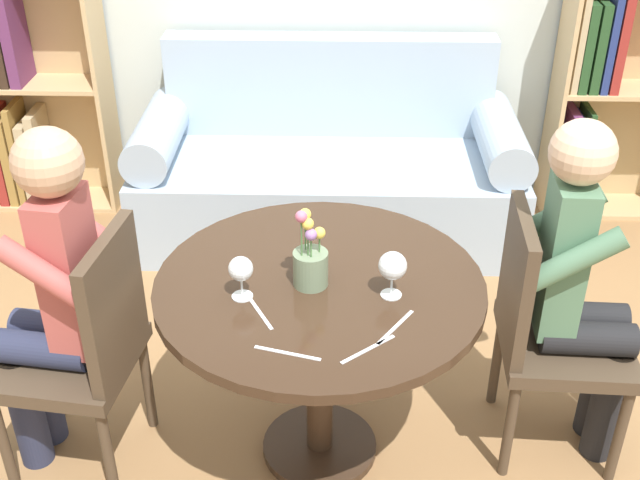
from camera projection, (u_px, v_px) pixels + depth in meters
ground_plane at (320, 449)px, 2.84m from camera, size 16.00×16.00×0.00m
round_table at (320, 315)px, 2.53m from camera, size 1.03×1.03×0.72m
couch at (328, 172)px, 4.01m from camera, size 1.87×0.80×0.92m
bookshelf_left at (22, 87)px, 4.10m from camera, size 0.70×0.28×1.35m
bookshelf_right at (607, 88)px, 4.02m from camera, size 0.70×0.28×1.35m
chair_left at (86, 346)px, 2.55m from camera, size 0.47×0.47×0.90m
chair_right at (546, 327)px, 2.64m from camera, size 0.44×0.44×0.90m
person_left at (52, 299)px, 2.49m from camera, size 0.45×0.38×1.24m
person_right at (582, 290)px, 2.55m from camera, size 0.43×0.35×1.23m
wine_glass_left at (241, 270)px, 2.35m from camera, size 0.07×0.07×0.14m
wine_glass_right at (393, 267)px, 2.35m from camera, size 0.09×0.09×0.15m
flower_vase at (310, 262)px, 2.41m from camera, size 0.11×0.11×0.26m
knife_left_setting at (287, 353)px, 2.17m from camera, size 0.19×0.06×0.00m
fork_left_setting at (259, 311)px, 2.33m from camera, size 0.10×0.17×0.00m
knife_right_setting at (395, 327)px, 2.27m from camera, size 0.12×0.16×0.00m
fork_right_setting at (368, 349)px, 2.18m from camera, size 0.15×0.13×0.00m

